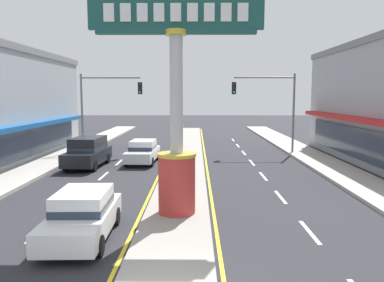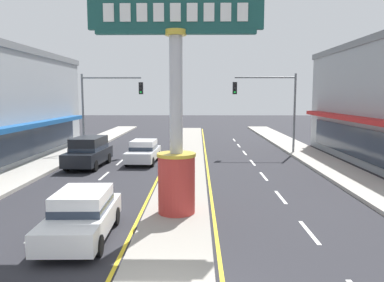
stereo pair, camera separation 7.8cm
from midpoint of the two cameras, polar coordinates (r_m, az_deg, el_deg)
name	(u,v)px [view 2 (the right image)]	position (r m, az deg, el deg)	size (l,w,h in m)	color
median_strip	(186,161)	(25.87, -0.82, -3.09)	(2.45, 52.00, 0.14)	gray
sidewalk_left	(40,166)	(25.87, -21.74, -3.54)	(2.68, 60.00, 0.18)	#ADA89E
sidewalk_right	(331,167)	(25.33, 20.30, -3.69)	(2.68, 60.00, 0.18)	#ADA89E
lane_markings	(185,166)	(24.55, -0.91, -3.79)	(9.19, 52.00, 0.01)	silver
district_sign	(176,120)	(13.97, -2.23, 3.17)	(6.25, 1.46, 8.03)	#B7332D
traffic_light_left_side	(105,99)	(30.53, -12.88, 6.14)	(4.86, 0.46, 6.20)	slate
traffic_light_right_side	(272,99)	(29.80, 11.98, 6.15)	(4.86, 0.46, 6.20)	slate
suv_near_right_lane	(89,151)	(25.09, -15.18, -1.53)	(2.14, 4.69, 1.90)	black
sedan_far_right_lane	(82,214)	(12.75, -16.01, -10.53)	(1.94, 4.35, 1.53)	white
sedan_near_left_lane	(143,151)	(25.84, -7.22, -1.54)	(1.98, 4.37, 1.53)	silver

